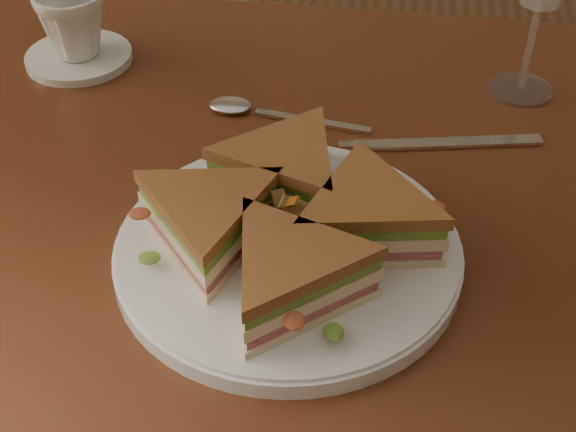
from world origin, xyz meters
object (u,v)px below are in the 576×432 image
(spoon, at_px, (250,110))
(saucer, at_px, (79,57))
(table, at_px, (336,267))
(sandwich_wedges, at_px, (288,220))
(plate, at_px, (288,252))
(coffee_cup, at_px, (73,24))
(knife, at_px, (434,144))

(spoon, xyz_separation_m, saucer, (-0.23, 0.08, 0.00))
(table, distance_m, sandwich_wedges, 0.18)
(plate, height_order, saucer, plate)
(table, distance_m, coffee_cup, 0.43)
(plate, relative_size, coffee_cup, 3.62)
(knife, xyz_separation_m, saucer, (-0.43, 0.11, 0.00))
(table, xyz_separation_m, coffee_cup, (-0.34, 0.21, 0.15))
(sandwich_wedges, height_order, spoon, sandwich_wedges)
(table, height_order, knife, knife)
(table, relative_size, knife, 5.63)
(table, relative_size, spoon, 6.56)
(plate, relative_size, spoon, 1.67)
(table, height_order, plate, plate)
(saucer, bearing_deg, knife, -14.94)
(knife, bearing_deg, plate, -135.03)
(saucer, bearing_deg, coffee_cup, -90.00)
(plate, distance_m, sandwich_wedges, 0.04)
(plate, relative_size, sandwich_wedges, 1.00)
(table, bearing_deg, knife, 46.72)
(table, relative_size, plate, 3.93)
(spoon, relative_size, coffee_cup, 2.17)
(spoon, bearing_deg, table, -39.87)
(table, xyz_separation_m, sandwich_wedges, (-0.04, -0.10, 0.14))
(spoon, distance_m, saucer, 0.24)
(spoon, relative_size, knife, 0.86)
(table, height_order, sandwich_wedges, sandwich_wedges)
(sandwich_wedges, xyz_separation_m, saucer, (-0.30, 0.31, -0.04))
(plate, distance_m, spoon, 0.24)
(table, bearing_deg, saucer, 148.39)
(knife, bearing_deg, coffee_cup, 153.04)
(sandwich_wedges, relative_size, coffee_cup, 3.60)
(saucer, bearing_deg, plate, -45.40)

